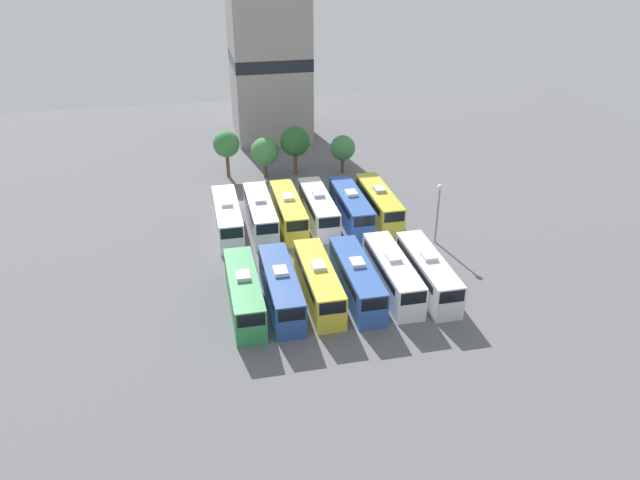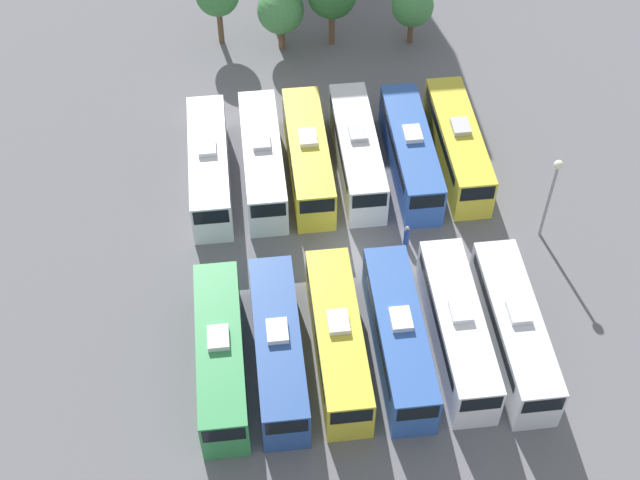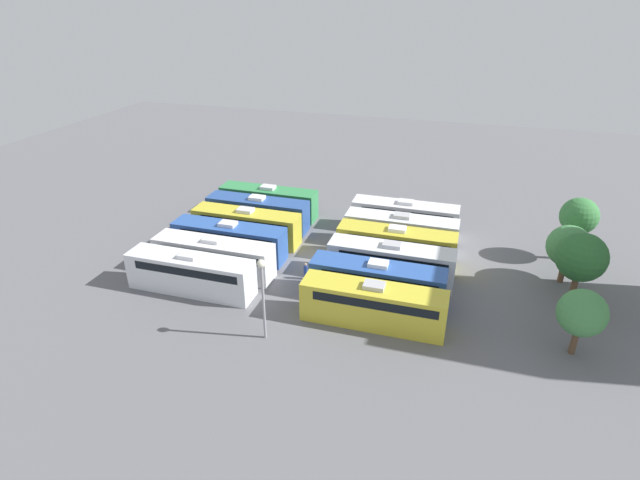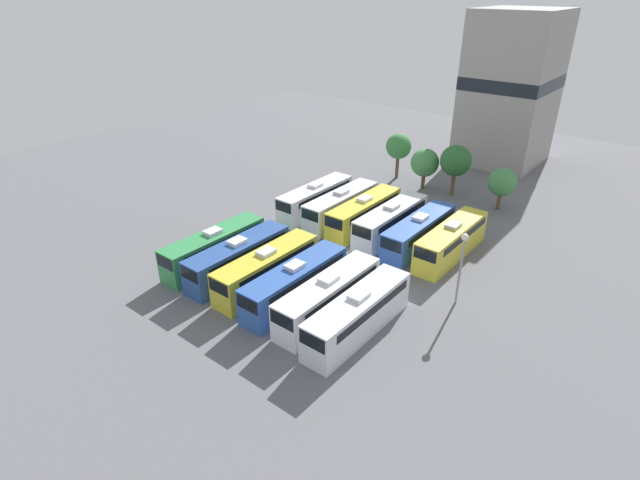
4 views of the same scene
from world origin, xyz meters
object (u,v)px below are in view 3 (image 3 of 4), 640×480
at_px(tree_0, 579,216).
at_px(tree_1, 568,246).
at_px(bus_4, 214,256).
at_px(bus_0, 269,201).
at_px(tree_3, 582,313).
at_px(bus_9, 391,261).
at_px(bus_5, 191,273).
at_px(bus_8, 396,245).
at_px(tree_2, 582,258).
at_px(bus_7, 401,231).
at_px(worker_person, 306,272).
at_px(bus_1, 258,212).
at_px(light_pole, 262,285).
at_px(bus_3, 230,239).
at_px(bus_6, 405,217).
at_px(bus_2, 247,225).
at_px(bus_10, 378,281).
at_px(bus_11, 374,304).

xyz_separation_m(tree_0, tree_1, (4.83, -1.31, -0.97)).
distance_m(bus_4, tree_0, 34.17).
distance_m(bus_0, tree_3, 34.50).
bearing_deg(bus_9, bus_5, -66.61).
xyz_separation_m(bus_8, tree_2, (3.52, 15.02, 2.80)).
bearing_deg(bus_5, bus_7, 130.31).
bearing_deg(bus_7, bus_8, 0.47).
height_order(bus_5, tree_2, tree_2).
relative_size(bus_4, worker_person, 6.88).
height_order(bus_1, tree_1, tree_1).
height_order(bus_7, tree_2, tree_2).
distance_m(light_pole, tree_3, 22.38).
bearing_deg(bus_3, tree_1, 97.88).
xyz_separation_m(light_pole, tree_3, (-4.79, 21.83, -1.18)).
bearing_deg(bus_1, bus_0, -178.67).
bearing_deg(bus_1, bus_6, 102.49).
xyz_separation_m(bus_2, tree_3, (9.80, 29.89, 1.64)).
distance_m(bus_6, tree_3, 22.25).
bearing_deg(tree_1, bus_2, -88.72).
xyz_separation_m(bus_6, bus_8, (6.84, 0.19, 0.00)).
bearing_deg(bus_7, bus_1, -90.83).
bearing_deg(bus_10, bus_4, -90.04).
xyz_separation_m(bus_5, bus_8, (-10.40, 16.01, 0.00)).
distance_m(bus_4, bus_8, 17.10).
height_order(bus_3, tree_0, tree_0).
bearing_deg(bus_11, bus_5, -90.56).
bearing_deg(bus_2, tree_3, 71.84).
bearing_deg(bus_8, worker_person, -51.79).
height_order(bus_1, tree_0, tree_0).
relative_size(bus_9, worker_person, 6.88).
relative_size(bus_1, bus_5, 1.00).
relative_size(bus_8, light_pole, 1.68).
distance_m(tree_1, tree_3, 10.49).
height_order(bus_6, bus_11, same).
relative_size(bus_11, tree_1, 2.07).
height_order(bus_3, bus_5, same).
relative_size(bus_4, bus_5, 1.00).
distance_m(bus_7, bus_9, 6.60).
height_order(bus_0, bus_2, same).
relative_size(bus_5, bus_7, 1.00).
bearing_deg(bus_3, bus_7, 113.44).
height_order(worker_person, tree_2, tree_2).
distance_m(bus_4, bus_7, 18.62).
bearing_deg(bus_1, bus_8, 77.84).
bearing_deg(tree_1, bus_1, -95.25).
distance_m(bus_2, bus_8, 15.51).
relative_size(tree_0, tree_1, 1.16).
bearing_deg(worker_person, tree_2, 95.59).
bearing_deg(tree_1, bus_8, -87.73).
bearing_deg(bus_11, light_pole, -60.72).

